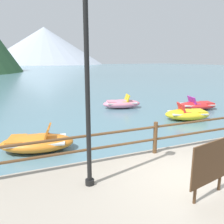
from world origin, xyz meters
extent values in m
plane|color=slate|center=(0.00, 40.00, 0.00)|extent=(200.00, 200.00, 0.00)
cylinder|color=brown|center=(0.00, 1.55, 0.88)|extent=(0.12, 0.12, 0.95)
cylinder|color=brown|center=(0.00, 1.55, 1.21)|extent=(23.80, 0.07, 0.07)
cylinder|color=brown|center=(0.00, 1.55, 0.83)|extent=(23.80, 0.07, 0.07)
cylinder|color=black|center=(-2.30, 0.61, 2.34)|extent=(0.10, 0.10, 3.87)
cylinder|color=black|center=(-2.30, 0.61, 0.46)|extent=(0.20, 0.20, 0.12)
cube|color=beige|center=(-0.23, -0.73, 1.15)|extent=(1.09, 0.25, 0.80)
cube|color=#4C331E|center=(-0.22, -0.75, 1.15)|extent=(1.16, 0.26, 0.88)
cylinder|color=#4C331E|center=(-0.63, -0.81, 0.57)|extent=(0.06, 0.06, 0.35)
cylinder|color=#4C331E|center=(0.18, -0.65, 0.57)|extent=(0.06, 0.06, 0.35)
ellipsoid|color=red|center=(6.84, 7.23, 0.24)|extent=(2.76, 1.79, 0.47)
cube|color=silver|center=(6.84, 7.23, 0.32)|extent=(2.17, 1.45, 0.06)
cube|color=purple|center=(6.60, 7.03, 0.39)|extent=(0.48, 0.48, 0.08)
cube|color=purple|center=(6.42, 7.07, 0.61)|extent=(0.29, 0.44, 0.43)
cube|color=purple|center=(6.71, 7.52, 0.39)|extent=(0.48, 0.48, 0.08)
cube|color=purple|center=(6.54, 7.56, 0.61)|extent=(0.29, 0.44, 0.43)
cube|color=red|center=(7.53, 7.08, 0.38)|extent=(0.74, 0.99, 0.12)
ellipsoid|color=yellow|center=(4.52, 5.41, 0.28)|extent=(2.61, 1.90, 0.56)
cube|color=silver|center=(4.52, 5.41, 0.38)|extent=(2.05, 1.53, 0.06)
cube|color=red|center=(4.27, 5.22, 0.45)|extent=(0.50, 0.50, 0.08)
cube|color=red|center=(4.10, 5.28, 0.67)|extent=(0.32, 0.44, 0.43)
cube|color=red|center=(4.43, 5.70, 0.45)|extent=(0.50, 0.50, 0.08)
cube|color=red|center=(4.25, 5.75, 0.67)|extent=(0.32, 0.44, 0.43)
cube|color=yellow|center=(5.13, 5.21, 0.44)|extent=(0.76, 0.99, 0.12)
ellipsoid|color=orange|center=(-3.14, 4.09, 0.27)|extent=(2.72, 1.86, 0.55)
cube|color=silver|center=(-3.14, 4.09, 0.37)|extent=(2.13, 1.50, 0.06)
cube|color=orange|center=(-2.90, 4.30, 0.44)|extent=(0.48, 0.48, 0.08)
cube|color=orange|center=(-2.72, 4.26, 0.66)|extent=(0.30, 0.44, 0.43)
cube|color=orange|center=(-3.02, 3.79, 0.44)|extent=(0.48, 0.48, 0.08)
cube|color=orange|center=(-2.85, 3.74, 0.66)|extent=(0.30, 0.44, 0.43)
cube|color=orange|center=(-3.80, 4.25, 0.43)|extent=(0.75, 1.02, 0.12)
ellipsoid|color=pink|center=(2.55, 9.39, 0.28)|extent=(2.63, 1.62, 0.55)
cube|color=silver|center=(2.55, 9.39, 0.37)|extent=(2.06, 1.31, 0.06)
cube|color=yellow|center=(2.78, 9.57, 0.44)|extent=(0.48, 0.48, 0.08)
cube|color=yellow|center=(2.96, 9.53, 0.66)|extent=(0.29, 0.44, 0.43)
cube|color=yellow|center=(2.69, 9.13, 0.44)|extent=(0.48, 0.48, 0.08)
cube|color=yellow|center=(2.86, 9.09, 0.66)|extent=(0.29, 0.44, 0.43)
cube|color=pink|center=(1.90, 9.54, 0.43)|extent=(0.69, 0.88, 0.12)
cone|color=#A8B2C1|center=(13.94, 147.69, 11.15)|extent=(71.32, 71.32, 22.29)
camera|label=1|loc=(-3.59, -3.79, 3.12)|focal=36.39mm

